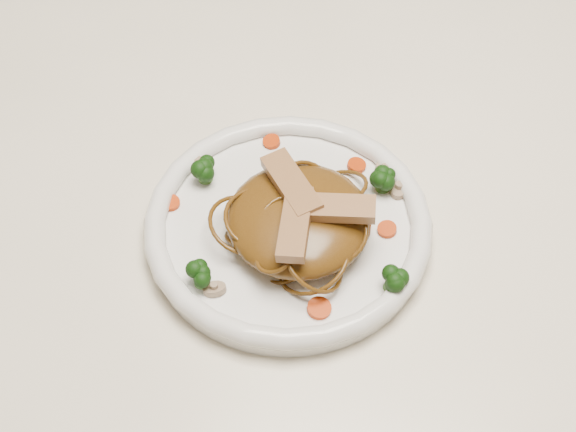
# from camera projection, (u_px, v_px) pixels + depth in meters

# --- Properties ---
(table) EXTENTS (1.20, 0.80, 0.75)m
(table) POSITION_uv_depth(u_px,v_px,m) (386.00, 257.00, 0.90)
(table) COLOR white
(table) RESTS_ON ground
(plate) EXTENTS (0.33, 0.33, 0.02)m
(plate) POSITION_uv_depth(u_px,v_px,m) (288.00, 231.00, 0.79)
(plate) COLOR white
(plate) RESTS_ON table
(noodle_mound) EXTENTS (0.16, 0.16, 0.04)m
(noodle_mound) POSITION_uv_depth(u_px,v_px,m) (299.00, 219.00, 0.76)
(noodle_mound) COLOR brown
(noodle_mound) RESTS_ON plate
(chicken_a) EXTENTS (0.08, 0.04, 0.01)m
(chicken_a) POSITION_uv_depth(u_px,v_px,m) (332.00, 208.00, 0.74)
(chicken_a) COLOR tan
(chicken_a) RESTS_ON noodle_mound
(chicken_b) EXTENTS (0.07, 0.07, 0.01)m
(chicken_b) POSITION_uv_depth(u_px,v_px,m) (292.00, 185.00, 0.75)
(chicken_b) COLOR tan
(chicken_b) RESTS_ON noodle_mound
(chicken_c) EXTENTS (0.03, 0.08, 0.01)m
(chicken_c) POSITION_uv_depth(u_px,v_px,m) (295.00, 224.00, 0.72)
(chicken_c) COLOR tan
(chicken_c) RESTS_ON noodle_mound
(broccoli_0) EXTENTS (0.03, 0.03, 0.03)m
(broccoli_0) POSITION_uv_depth(u_px,v_px,m) (384.00, 179.00, 0.80)
(broccoli_0) COLOR #11340B
(broccoli_0) RESTS_ON plate
(broccoli_1) EXTENTS (0.03, 0.03, 0.03)m
(broccoli_1) POSITION_uv_depth(u_px,v_px,m) (205.00, 169.00, 0.80)
(broccoli_1) COLOR #11340B
(broccoli_1) RESTS_ON plate
(broccoli_2) EXTENTS (0.02, 0.02, 0.03)m
(broccoli_2) POSITION_uv_depth(u_px,v_px,m) (201.00, 274.00, 0.73)
(broccoli_2) COLOR #11340B
(broccoli_2) RESTS_ON plate
(broccoli_3) EXTENTS (0.03, 0.03, 0.03)m
(broccoli_3) POSITION_uv_depth(u_px,v_px,m) (392.00, 278.00, 0.73)
(broccoli_3) COLOR #11340B
(broccoli_3) RESTS_ON plate
(carrot_0) EXTENTS (0.02, 0.02, 0.00)m
(carrot_0) POSITION_uv_depth(u_px,v_px,m) (357.00, 165.00, 0.82)
(carrot_0) COLOR #B93206
(carrot_0) RESTS_ON plate
(carrot_1) EXTENTS (0.02, 0.02, 0.00)m
(carrot_1) POSITION_uv_depth(u_px,v_px,m) (171.00, 203.00, 0.80)
(carrot_1) COLOR #B93206
(carrot_1) RESTS_ON plate
(carrot_2) EXTENTS (0.02, 0.02, 0.00)m
(carrot_2) POSITION_uv_depth(u_px,v_px,m) (387.00, 229.00, 0.78)
(carrot_2) COLOR #B93206
(carrot_2) RESTS_ON plate
(carrot_3) EXTENTS (0.02, 0.02, 0.00)m
(carrot_3) POSITION_uv_depth(u_px,v_px,m) (271.00, 142.00, 0.84)
(carrot_3) COLOR #B93206
(carrot_3) RESTS_ON plate
(carrot_4) EXTENTS (0.03, 0.03, 0.00)m
(carrot_4) POSITION_uv_depth(u_px,v_px,m) (319.00, 308.00, 0.73)
(carrot_4) COLOR #B93206
(carrot_4) RESTS_ON plate
(mushroom_0) EXTENTS (0.03, 0.03, 0.01)m
(mushroom_0) POSITION_uv_depth(u_px,v_px,m) (214.00, 289.00, 0.74)
(mushroom_0) COLOR tan
(mushroom_0) RESTS_ON plate
(mushroom_1) EXTENTS (0.02, 0.02, 0.01)m
(mushroom_1) POSITION_uv_depth(u_px,v_px,m) (399.00, 189.00, 0.81)
(mushroom_1) COLOR tan
(mushroom_1) RESTS_ON plate
(mushroom_2) EXTENTS (0.04, 0.04, 0.01)m
(mushroom_2) POSITION_uv_depth(u_px,v_px,m) (199.00, 165.00, 0.82)
(mushroom_2) COLOR tan
(mushroom_2) RESTS_ON plate
(mushroom_3) EXTENTS (0.03, 0.03, 0.01)m
(mushroom_3) POSITION_uv_depth(u_px,v_px,m) (384.00, 171.00, 0.82)
(mushroom_3) COLOR tan
(mushroom_3) RESTS_ON plate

